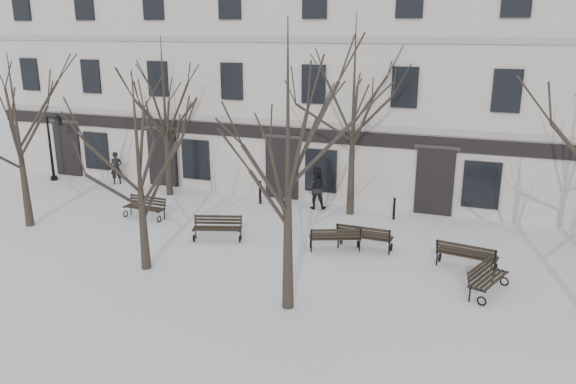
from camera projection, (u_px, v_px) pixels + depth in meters
The scene contains 18 objects.
ground at pixel (295, 274), 18.43m from camera, with size 100.00×100.00×0.00m, color silver.
building at pixel (381, 74), 28.55m from camera, with size 40.40×10.20×11.40m.
tree_0 at pixel (16, 121), 21.79m from camera, with size 4.84×4.84×6.91m.
tree_1 at pixel (137, 149), 17.75m from camera, with size 4.59×4.59×6.56m.
tree_2 at pixel (288, 135), 14.84m from camera, with size 5.64×5.64×8.06m.
tree_4 at pixel (164, 98), 25.95m from camera, with size 5.24×5.24×7.49m.
tree_5 at pixel (354, 92), 22.98m from camera, with size 5.87×5.87×8.39m.
bench_0 at pixel (218, 227), 21.29m from camera, with size 1.93×1.20×0.93m.
bench_1 at pixel (364, 236), 20.27m from camera, with size 2.01×0.77×1.00m.
bench_2 at pixel (467, 255), 18.62m from camera, with size 2.04×1.01×0.99m.
bench_3 at pixel (145, 207), 23.76m from camera, with size 1.86×0.76×0.92m.
bench_4 at pixel (335, 238), 20.23m from camera, with size 1.94×1.30×0.93m.
bench_5 at pixel (486, 278), 16.98m from camera, with size 1.27×1.94×0.93m.
lamp_post at pixel (54, 143), 29.22m from camera, with size 1.11×0.41×3.54m.
bollard_a at pixel (260, 191), 25.69m from camera, with size 0.14×0.14×1.10m.
bollard_b at pixel (394, 208), 23.56m from camera, with size 0.12×0.12×0.97m.
pedestrian_a at pixel (118, 184), 29.15m from camera, with size 0.62×0.40×1.68m, color black.
pedestrian_b at pixel (316, 208), 25.19m from camera, with size 0.92×0.72×1.89m, color black.
Camera 1 is at (5.68, -15.96, 7.75)m, focal length 35.00 mm.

